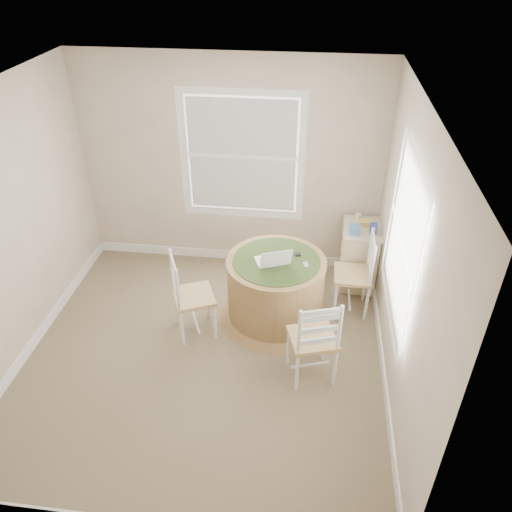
# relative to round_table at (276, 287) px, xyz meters

# --- Properties ---
(room) EXTENTS (3.64, 3.64, 2.64)m
(room) POSITION_rel_round_table_xyz_m (-0.49, -0.54, 0.88)
(room) COLOR #8B7A58
(room) RESTS_ON ground
(round_table) EXTENTS (1.24, 1.24, 0.76)m
(round_table) POSITION_rel_round_table_xyz_m (0.00, 0.00, 0.00)
(round_table) COLOR olive
(round_table) RESTS_ON ground
(chair_left) EXTENTS (0.54, 0.55, 0.95)m
(chair_left) POSITION_rel_round_table_xyz_m (-0.82, -0.34, 0.06)
(chair_left) COLOR white
(chair_left) RESTS_ON ground
(chair_near) EXTENTS (0.52, 0.51, 0.95)m
(chair_near) POSITION_rel_round_table_xyz_m (0.42, -0.82, 0.06)
(chair_near) COLOR white
(chair_near) RESTS_ON ground
(chair_right) EXTENTS (0.40, 0.42, 0.95)m
(chair_right) POSITION_rel_round_table_xyz_m (0.83, 0.26, 0.06)
(chair_right) COLOR white
(chair_right) RESTS_ON ground
(laptop) EXTENTS (0.42, 0.39, 0.23)m
(laptop) POSITION_rel_round_table_xyz_m (-0.03, -0.04, 0.38)
(laptop) COLOR white
(laptop) RESTS_ON round_table
(mouse) EXTENTS (0.08, 0.11, 0.03)m
(mouse) POSITION_rel_round_table_xyz_m (0.11, -0.02, 0.35)
(mouse) COLOR white
(mouse) RESTS_ON round_table
(phone) EXTENTS (0.07, 0.10, 0.02)m
(phone) POSITION_rel_round_table_xyz_m (0.31, -0.04, 0.34)
(phone) COLOR #B7BABF
(phone) RESTS_ON round_table
(keys) EXTENTS (0.07, 0.06, 0.02)m
(keys) POSITION_rel_round_table_xyz_m (0.22, 0.13, 0.35)
(keys) COLOR black
(keys) RESTS_ON round_table
(corner_chest) EXTENTS (0.44, 0.59, 0.77)m
(corner_chest) POSITION_rel_round_table_xyz_m (0.93, 0.78, -0.03)
(corner_chest) COLOR beige
(corner_chest) RESTS_ON ground
(tissue_box) EXTENTS (0.12, 0.12, 0.10)m
(tissue_box) POSITION_rel_round_table_xyz_m (0.83, 0.63, 0.41)
(tissue_box) COLOR #4F7BB6
(tissue_box) RESTS_ON corner_chest
(box_yellow) EXTENTS (0.15, 0.10, 0.06)m
(box_yellow) POSITION_rel_round_table_xyz_m (0.95, 0.83, 0.39)
(box_yellow) COLOR #E0A84F
(box_yellow) RESTS_ON corner_chest
(box_blue) EXTENTS (0.08, 0.08, 0.12)m
(box_blue) POSITION_rel_round_table_xyz_m (1.04, 0.67, 0.42)
(box_blue) COLOR #324197
(box_blue) RESTS_ON corner_chest
(cup_cream) EXTENTS (0.07, 0.07, 0.09)m
(cup_cream) POSITION_rel_round_table_xyz_m (0.88, 0.95, 0.41)
(cup_cream) COLOR beige
(cup_cream) RESTS_ON corner_chest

